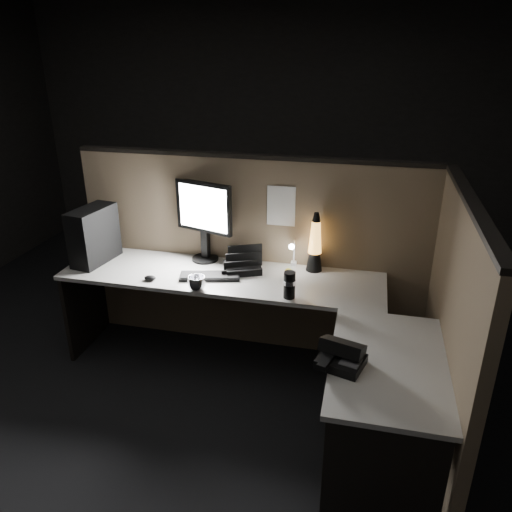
% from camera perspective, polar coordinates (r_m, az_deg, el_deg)
% --- Properties ---
extents(floor, '(6.00, 6.00, 0.00)m').
position_cam_1_polar(floor, '(3.45, -4.15, -17.71)').
color(floor, black).
rests_on(floor, ground).
extents(room_shell, '(6.00, 6.00, 6.00)m').
position_cam_1_polar(room_shell, '(2.68, -5.15, 9.44)').
color(room_shell, silver).
rests_on(room_shell, ground).
extents(partition_back, '(2.66, 0.06, 1.50)m').
position_cam_1_polar(partition_back, '(3.81, -0.39, -0.01)').
color(partition_back, brown).
rests_on(partition_back, ground).
extents(partition_right, '(0.06, 1.66, 1.50)m').
position_cam_1_polar(partition_right, '(3.02, 21.19, -8.39)').
color(partition_right, brown).
rests_on(partition_right, ground).
extents(desk, '(2.60, 1.60, 0.73)m').
position_cam_1_polar(desk, '(3.26, -0.09, -7.64)').
color(desk, '#B7B4AD').
rests_on(desk, ground).
extents(pc_tower, '(0.24, 0.42, 0.42)m').
position_cam_1_polar(pc_tower, '(3.88, -18.05, 2.27)').
color(pc_tower, black).
rests_on(pc_tower, desk).
extents(monitor, '(0.46, 0.20, 0.60)m').
position_cam_1_polar(monitor, '(3.70, -5.98, 4.82)').
color(monitor, black).
rests_on(monitor, desk).
extents(keyboard, '(0.44, 0.23, 0.02)m').
position_cam_1_polar(keyboard, '(3.52, -5.29, -2.31)').
color(keyboard, black).
rests_on(keyboard, desk).
extents(mouse, '(0.09, 0.07, 0.03)m').
position_cam_1_polar(mouse, '(3.55, -12.02, -2.47)').
color(mouse, black).
rests_on(mouse, desk).
extents(clip_lamp, '(0.04, 0.17, 0.22)m').
position_cam_1_polar(clip_lamp, '(3.61, 4.22, 0.43)').
color(clip_lamp, white).
rests_on(clip_lamp, desk).
extents(organizer, '(0.32, 0.30, 0.19)m').
position_cam_1_polar(organizer, '(3.61, -1.51, -0.99)').
color(organizer, black).
rests_on(organizer, desk).
extents(lava_lamp, '(0.12, 0.12, 0.44)m').
position_cam_1_polar(lava_lamp, '(3.58, 6.75, 1.05)').
color(lava_lamp, black).
rests_on(lava_lamp, desk).
extents(travel_mug, '(0.08, 0.08, 0.18)m').
position_cam_1_polar(travel_mug, '(3.21, 3.84, -3.32)').
color(travel_mug, black).
rests_on(travel_mug, desk).
extents(steel_mug, '(0.16, 0.16, 0.10)m').
position_cam_1_polar(steel_mug, '(3.35, -6.78, -3.10)').
color(steel_mug, silver).
rests_on(steel_mug, desk).
extents(figurine, '(0.06, 0.06, 0.06)m').
position_cam_1_polar(figurine, '(3.48, 3.72, -1.86)').
color(figurine, yellow).
rests_on(figurine, desk).
extents(pinned_paper, '(0.20, 0.00, 0.29)m').
position_cam_1_polar(pinned_paper, '(3.58, 2.89, 5.71)').
color(pinned_paper, white).
rests_on(pinned_paper, partition_back).
extents(desk_phone, '(0.27, 0.27, 0.13)m').
position_cam_1_polar(desk_phone, '(2.64, 9.66, -11.15)').
color(desk_phone, black).
rests_on(desk_phone, desk).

